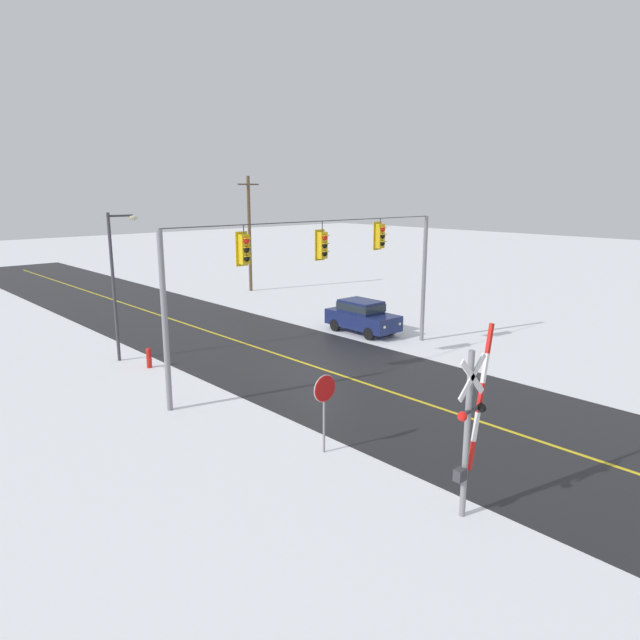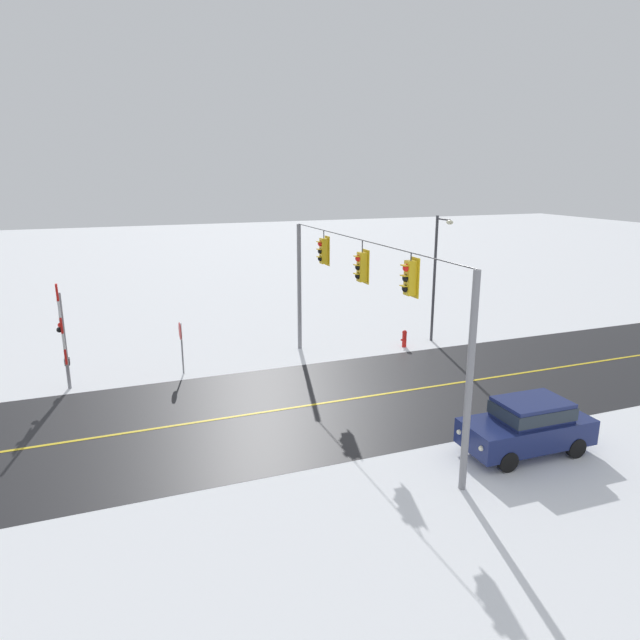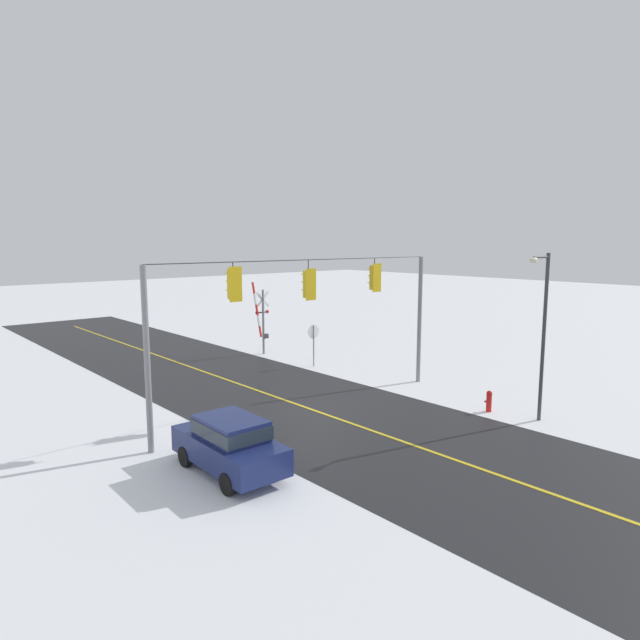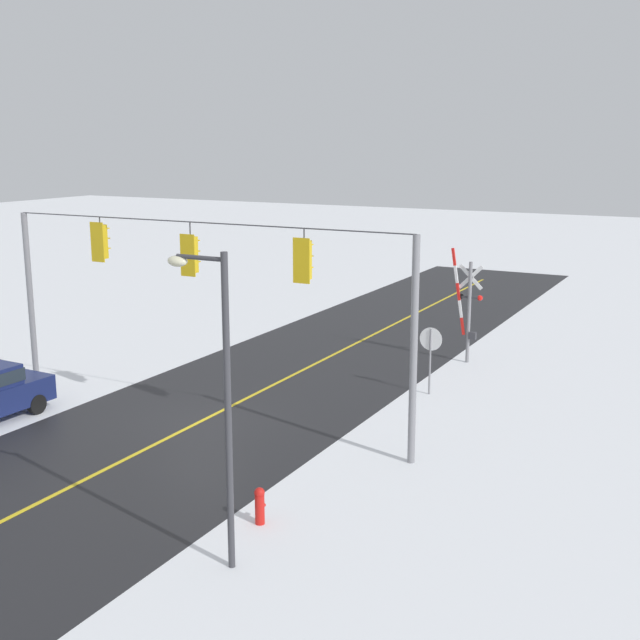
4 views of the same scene
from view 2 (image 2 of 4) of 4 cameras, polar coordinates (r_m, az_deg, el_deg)
name	(u,v)px [view 2 (image 2 of 4)]	position (r m, az deg, el deg)	size (l,w,h in m)	color
ground_plane	(358,398)	(22.46, 3.83, -7.85)	(160.00, 160.00, 0.00)	white
road_asphalt	(485,379)	(25.41, 16.28, -5.70)	(9.00, 80.00, 0.01)	black
lane_centre_line	(485,379)	(25.41, 16.28, -5.69)	(0.14, 72.00, 0.01)	gold
signal_span	(360,292)	(21.18, 4.01, 2.83)	(14.20, 0.47, 6.22)	gray
stop_sign	(181,336)	(25.22, -13.84, -1.60)	(0.80, 0.09, 2.35)	gray
railroad_crossing	(63,336)	(24.81, -24.45, -1.46)	(1.29, 0.31, 4.50)	gray
parked_car_navy	(528,424)	(19.14, 20.21, -9.80)	(1.88, 4.23, 1.74)	navy
streetlamp_near	(437,267)	(29.37, 11.71, 5.20)	(1.39, 0.28, 6.50)	#38383D
fire_hydrant	(404,338)	(28.93, 8.49, -1.81)	(0.24, 0.31, 0.88)	red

